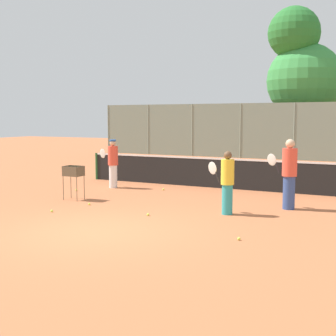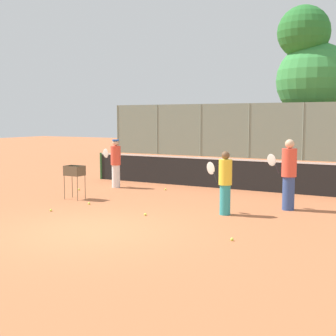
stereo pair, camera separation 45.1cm
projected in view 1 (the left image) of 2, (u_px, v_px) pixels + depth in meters
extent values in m
plane|color=#B7663D|center=(97.00, 231.00, 10.22)|extent=(80.00, 80.00, 0.00)
cylinder|color=#26592D|center=(97.00, 166.00, 18.88)|extent=(0.10, 0.10, 1.07)
cube|color=black|center=(217.00, 174.00, 16.53)|extent=(10.38, 0.01, 1.01)
cube|color=white|center=(217.00, 159.00, 16.47)|extent=(10.38, 0.02, 0.06)
cylinder|color=gray|center=(108.00, 129.00, 33.36)|extent=(0.08, 0.08, 3.38)
cylinder|color=gray|center=(148.00, 130.00, 31.87)|extent=(0.08, 0.08, 3.38)
cylinder|color=gray|center=(192.00, 130.00, 30.38)|extent=(0.08, 0.08, 3.38)
cylinder|color=gray|center=(240.00, 131.00, 28.89)|extent=(0.08, 0.08, 3.38)
cylinder|color=gray|center=(294.00, 131.00, 27.40)|extent=(0.08, 0.08, 3.38)
cube|color=gray|center=(294.00, 131.00, 27.40)|extent=(26.24, 0.01, 3.38)
cylinder|color=brown|center=(292.00, 103.00, 29.92)|extent=(0.35, 0.35, 6.83)
sphere|color=#28722D|center=(294.00, 33.00, 29.45)|extent=(3.29, 3.29, 3.29)
cylinder|color=brown|center=(303.00, 130.00, 30.27)|extent=(0.43, 0.43, 3.40)
sphere|color=#388E42|center=(305.00, 81.00, 29.94)|extent=(4.82, 4.82, 4.82)
cylinder|color=#334C8C|center=(289.00, 193.00, 12.69)|extent=(0.32, 0.32, 0.91)
cylinder|color=#E54C38|center=(290.00, 162.00, 12.60)|extent=(0.40, 0.40, 0.76)
sphere|color=#DBB28C|center=(290.00, 144.00, 12.54)|extent=(0.25, 0.25, 0.25)
cylinder|color=black|center=(277.00, 168.00, 12.89)|extent=(0.15, 0.07, 0.27)
ellipsoid|color=silver|center=(272.00, 160.00, 13.00)|extent=(0.39, 0.15, 0.43)
cylinder|color=teal|center=(227.00, 199.00, 12.00)|extent=(0.27, 0.27, 0.78)
cylinder|color=yellow|center=(228.00, 172.00, 11.92)|extent=(0.34, 0.34, 0.65)
sphere|color=brown|center=(228.00, 155.00, 11.88)|extent=(0.21, 0.21, 0.21)
cylinder|color=black|center=(217.00, 177.00, 12.20)|extent=(0.15, 0.08, 0.27)
ellipsoid|color=silver|center=(212.00, 168.00, 12.31)|extent=(0.38, 0.17, 0.43)
cylinder|color=white|center=(113.00, 176.00, 16.59)|extent=(0.29, 0.29, 0.81)
cylinder|color=#E54C38|center=(113.00, 156.00, 16.51)|extent=(0.35, 0.35, 0.67)
sphere|color=#DBB28C|center=(113.00, 143.00, 16.47)|extent=(0.22, 0.22, 0.22)
cylinder|color=#2659B2|center=(113.00, 140.00, 16.46)|extent=(0.23, 0.23, 0.05)
cylinder|color=black|center=(106.00, 160.00, 16.76)|extent=(0.15, 0.06, 0.27)
ellipsoid|color=silver|center=(103.00, 153.00, 16.85)|extent=(0.39, 0.12, 0.43)
cylinder|color=brown|center=(63.00, 188.00, 14.12)|extent=(0.02, 0.02, 0.73)
cylinder|color=brown|center=(77.00, 189.00, 13.89)|extent=(0.02, 0.02, 0.73)
cylinder|color=brown|center=(71.00, 186.00, 14.44)|extent=(0.02, 0.02, 0.73)
cylinder|color=brown|center=(84.00, 188.00, 14.21)|extent=(0.02, 0.02, 0.73)
cube|color=brown|center=(74.00, 176.00, 14.13)|extent=(0.55, 0.40, 0.01)
cube|color=brown|center=(69.00, 172.00, 13.93)|extent=(0.55, 0.01, 0.30)
cube|color=brown|center=(78.00, 170.00, 14.29)|extent=(0.55, 0.01, 0.30)
cube|color=brown|center=(66.00, 170.00, 14.24)|extent=(0.01, 0.40, 0.30)
cube|color=brown|center=(81.00, 171.00, 13.99)|extent=(0.01, 0.40, 0.30)
sphere|color=#D1E54C|center=(71.00, 174.00, 14.31)|extent=(0.07, 0.07, 0.07)
sphere|color=#D1E54C|center=(69.00, 174.00, 14.13)|extent=(0.07, 0.07, 0.07)
sphere|color=#D1E54C|center=(68.00, 172.00, 14.20)|extent=(0.07, 0.07, 0.07)
sphere|color=#D1E54C|center=(75.00, 172.00, 14.17)|extent=(0.07, 0.07, 0.07)
sphere|color=#D1E54C|center=(81.00, 174.00, 14.16)|extent=(0.07, 0.07, 0.07)
sphere|color=#D1E54C|center=(71.00, 174.00, 14.27)|extent=(0.07, 0.07, 0.07)
sphere|color=#D1E54C|center=(77.00, 173.00, 14.05)|extent=(0.07, 0.07, 0.07)
sphere|color=#D1E54C|center=(76.00, 173.00, 14.12)|extent=(0.07, 0.07, 0.07)
sphere|color=#D1E54C|center=(68.00, 173.00, 14.11)|extent=(0.07, 0.07, 0.07)
sphere|color=#D1E54C|center=(67.00, 173.00, 14.15)|extent=(0.07, 0.07, 0.07)
sphere|color=#D1E54C|center=(80.00, 172.00, 14.17)|extent=(0.07, 0.07, 0.07)
sphere|color=#D1E54C|center=(73.00, 174.00, 14.22)|extent=(0.07, 0.07, 0.07)
sphere|color=#D1E54C|center=(148.00, 215.00, 11.85)|extent=(0.07, 0.07, 0.07)
sphere|color=#D1E54C|center=(163.00, 189.00, 16.04)|extent=(0.07, 0.07, 0.07)
sphere|color=#D1E54C|center=(52.00, 211.00, 12.31)|extent=(0.07, 0.07, 0.07)
sphere|color=#D1E54C|center=(89.00, 204.00, 13.32)|extent=(0.07, 0.07, 0.07)
sphere|color=#D1E54C|center=(76.00, 190.00, 15.92)|extent=(0.07, 0.07, 0.07)
sphere|color=#D1E54C|center=(239.00, 239.00, 9.48)|extent=(0.07, 0.07, 0.07)
cube|color=#3F4C8C|center=(260.00, 147.00, 32.21)|extent=(4.20, 1.70, 0.90)
cube|color=#33383D|center=(257.00, 136.00, 32.21)|extent=(2.20, 1.50, 0.70)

